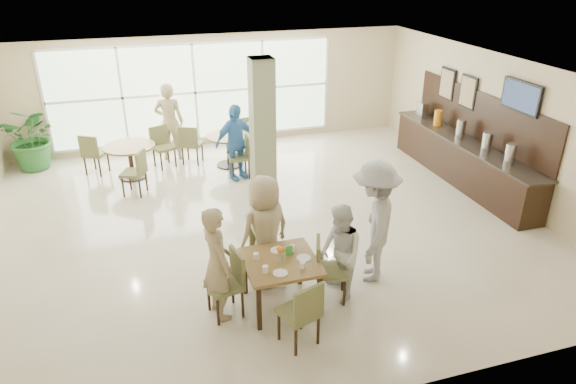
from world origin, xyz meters
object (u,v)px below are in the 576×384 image
object	(u,v)px
round_table_right	(228,143)
adult_b	(263,133)
teen_standing	(374,222)
main_table	(281,266)
adult_standing	(169,122)
buffet_counter	(463,157)
potted_plant	(33,138)
teen_far	(265,231)
adult_a	(235,142)
round_table_left	(130,153)
teen_right	(340,253)
teen_left	(217,263)

from	to	relation	value
round_table_right	adult_b	bearing A→B (deg)	-7.63
round_table_right	teen_standing	xyz separation A→B (m)	(1.22, -5.18, 0.40)
main_table	adult_standing	size ratio (longest dim) A/B	0.54
adult_b	adult_standing	bearing A→B (deg)	-132.79
main_table	round_table_right	xyz separation A→B (m)	(0.32, 5.46, -0.11)
round_table_right	teen_standing	size ratio (longest dim) A/B	0.53
round_table_right	buffet_counter	bearing A→B (deg)	-26.82
teen_standing	adult_b	world-z (taller)	teen_standing
potted_plant	teen_far	xyz separation A→B (m)	(3.94, -5.91, 0.11)
adult_a	teen_far	bearing A→B (deg)	-116.58
buffet_counter	adult_standing	size ratio (longest dim) A/B	2.52
round_table_right	adult_a	bearing A→B (deg)	-88.85
teen_far	teen_standing	world-z (taller)	teen_standing
adult_standing	adult_b	bearing A→B (deg)	167.12
adult_standing	adult_a	bearing A→B (deg)	139.53
adult_b	teen_far	bearing A→B (deg)	-32.04
buffet_counter	adult_b	xyz separation A→B (m)	(-3.91, 2.27, 0.20)
teen_standing	adult_a	size ratio (longest dim) A/B	1.14
main_table	round_table_right	size ratio (longest dim) A/B	0.98
teen_far	adult_b	world-z (taller)	teen_far
round_table_left	teen_right	size ratio (longest dim) A/B	0.76
teen_standing	teen_left	bearing A→B (deg)	-57.15
round_table_right	potted_plant	size ratio (longest dim) A/B	0.68
adult_standing	teen_right	bearing A→B (deg)	117.50
teen_left	teen_standing	size ratio (longest dim) A/B	0.86
teen_standing	adult_standing	distance (m)	6.49
teen_standing	adult_standing	bearing A→B (deg)	-130.09
buffet_counter	teen_right	xyz separation A→B (m)	(-4.16, -3.13, 0.18)
adult_a	round_table_right	bearing A→B (deg)	69.95
teen_left	adult_b	xyz separation A→B (m)	(1.98, 5.29, -0.08)
round_table_left	teen_left	bearing A→B (deg)	-79.07
teen_right	adult_standing	world-z (taller)	adult_standing
main_table	round_table_left	bearing A→B (deg)	109.34
potted_plant	adult_a	bearing A→B (deg)	-23.92
round_table_left	teen_right	bearing A→B (deg)	-63.14
teen_right	adult_b	bearing A→B (deg)	175.76
teen_standing	main_table	bearing A→B (deg)	-51.80
adult_b	round_table_right	bearing A→B (deg)	-115.74
main_table	adult_b	bearing A→B (deg)	78.19
round_table_right	adult_b	xyz separation A→B (m)	(0.80, -0.11, 0.19)
potted_plant	round_table_left	bearing A→B (deg)	-29.63
teen_right	round_table_left	bearing A→B (deg)	-154.66
main_table	teen_left	size ratio (longest dim) A/B	0.61
adult_a	potted_plant	bearing A→B (deg)	134.88
adult_b	adult_a	bearing A→B (deg)	-67.05
teen_left	teen_standing	distance (m)	2.42
teen_left	teen_standing	bearing A→B (deg)	-98.96
potted_plant	adult_b	world-z (taller)	same
potted_plant	teen_right	distance (m)	8.21
teen_far	teen_standing	xyz separation A→B (m)	(1.58, -0.39, 0.10)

